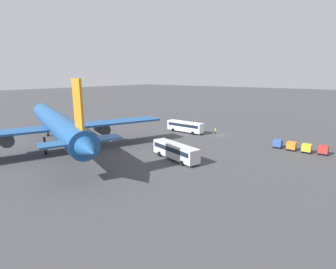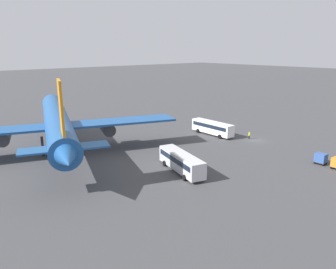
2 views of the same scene
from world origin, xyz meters
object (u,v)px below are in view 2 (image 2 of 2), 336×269
(airplane, at_px, (57,122))
(shuttle_bus_near, at_px, (212,127))
(shuttle_bus_far, at_px, (181,161))
(worker_person, at_px, (249,135))
(cargo_cart_blue, at_px, (321,158))

(airplane, bearing_deg, shuttle_bus_near, -89.22)
(shuttle_bus_far, bearing_deg, shuttle_bus_near, -44.97)
(airplane, bearing_deg, worker_person, -98.27)
(cargo_cart_blue, bearing_deg, shuttle_bus_near, -2.10)
(airplane, height_order, shuttle_bus_far, airplane)
(shuttle_bus_far, relative_size, cargo_cart_blue, 6.06)
(shuttle_bus_far, distance_m, cargo_cart_blue, 26.34)
(airplane, distance_m, cargo_cart_blue, 51.90)
(airplane, relative_size, cargo_cart_blue, 26.42)
(cargo_cart_blue, bearing_deg, shuttle_bus_far, 57.11)
(shuttle_bus_far, xyz_separation_m, worker_person, (4.79, -26.69, -1.09))
(shuttle_bus_far, bearing_deg, cargo_cart_blue, -107.60)
(shuttle_bus_near, height_order, cargo_cart_blue, shuttle_bus_near)
(shuttle_bus_far, relative_size, worker_person, 7.17)
(shuttle_bus_far, bearing_deg, airplane, 39.30)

